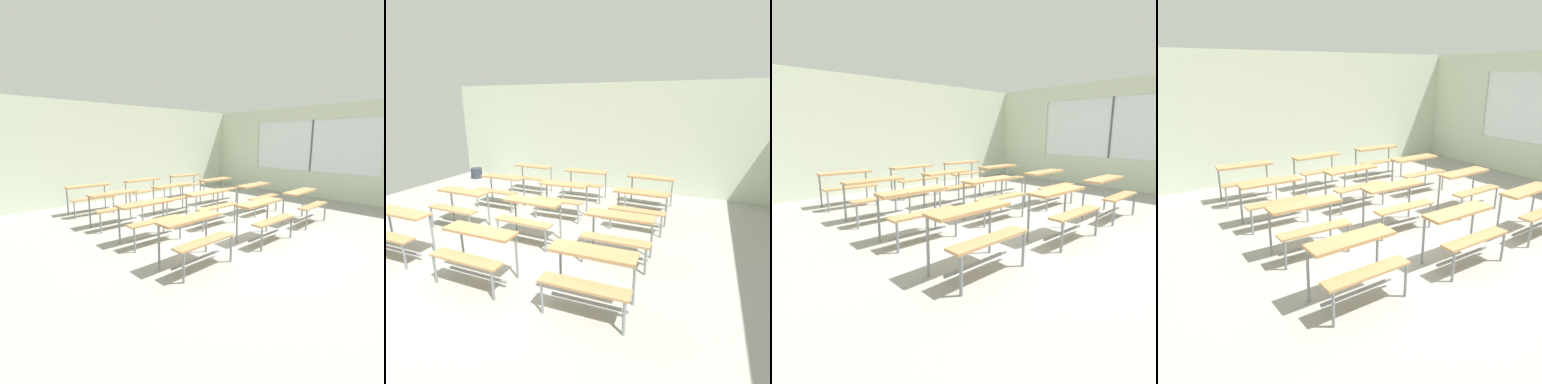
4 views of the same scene
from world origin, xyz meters
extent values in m
cube|color=#9E9E99|center=(0.00, 0.00, -0.03)|extent=(10.00, 9.00, 0.05)
cube|color=beige|center=(0.00, 4.50, 1.50)|extent=(10.00, 0.12, 3.00)
cube|color=beige|center=(5.00, 3.55, 1.70)|extent=(0.12, 1.90, 1.70)
cube|color=tan|center=(-1.56, -0.81, 0.72)|extent=(1.11, 0.35, 0.04)
cube|color=tan|center=(-1.55, -1.13, 0.44)|extent=(1.10, 0.25, 0.03)
cylinder|color=gray|center=(-2.06, -0.69, 0.36)|extent=(0.04, 0.04, 0.72)
cylinder|color=gray|center=(-1.06, -0.66, 0.36)|extent=(0.04, 0.04, 0.72)
cylinder|color=gray|center=(-2.05, -1.24, 0.22)|extent=(0.04, 0.04, 0.44)
cylinder|color=gray|center=(-1.05, -1.21, 0.22)|extent=(0.04, 0.04, 0.44)
cube|color=gray|center=(-1.56, -0.95, 0.10)|extent=(1.00, 0.06, 0.03)
cube|color=tan|center=(0.17, -0.87, 0.72)|extent=(1.10, 0.33, 0.04)
cube|color=tan|center=(0.17, -1.19, 0.44)|extent=(1.10, 0.23, 0.03)
cylinder|color=gray|center=(-0.34, -0.74, 0.36)|extent=(0.04, 0.04, 0.72)
cylinder|color=gray|center=(0.66, -0.73, 0.36)|extent=(0.04, 0.04, 0.72)
cylinder|color=gray|center=(-0.33, -1.29, 0.22)|extent=(0.04, 0.04, 0.44)
cylinder|color=gray|center=(0.67, -1.28, 0.22)|extent=(0.04, 0.04, 0.44)
cube|color=gray|center=(0.17, -1.01, 0.10)|extent=(1.00, 0.04, 0.03)
cube|color=tan|center=(1.85, -0.81, 0.72)|extent=(1.11, 0.37, 0.04)
cylinder|color=gray|center=(1.35, -0.69, 0.36)|extent=(0.04, 0.04, 0.72)
cylinder|color=gray|center=(2.35, -0.65, 0.36)|extent=(0.04, 0.04, 0.72)
cylinder|color=gray|center=(1.37, -1.24, 0.22)|extent=(0.04, 0.04, 0.44)
cube|color=gray|center=(1.86, -0.95, 0.10)|extent=(1.00, 0.07, 0.03)
cube|color=tan|center=(-1.50, 0.54, 0.72)|extent=(1.10, 0.33, 0.04)
cube|color=tan|center=(-1.50, 0.22, 0.44)|extent=(1.10, 0.23, 0.03)
cylinder|color=gray|center=(-2.00, 0.68, 0.36)|extent=(0.04, 0.04, 0.72)
cylinder|color=gray|center=(-1.00, 0.67, 0.36)|extent=(0.04, 0.04, 0.72)
cylinder|color=gray|center=(-2.00, 0.13, 0.22)|extent=(0.04, 0.04, 0.44)
cylinder|color=gray|center=(-1.00, 0.12, 0.22)|extent=(0.04, 0.04, 0.44)
cube|color=gray|center=(-1.50, 0.40, 0.10)|extent=(1.00, 0.04, 0.03)
cube|color=tan|center=(0.15, 0.55, 0.72)|extent=(1.11, 0.34, 0.04)
cube|color=tan|center=(0.15, 0.23, 0.44)|extent=(1.10, 0.24, 0.03)
cylinder|color=gray|center=(-0.35, 0.70, 0.36)|extent=(0.04, 0.04, 0.72)
cylinder|color=gray|center=(0.65, 0.68, 0.36)|extent=(0.04, 0.04, 0.72)
cylinder|color=gray|center=(-0.36, 0.15, 0.22)|extent=(0.04, 0.04, 0.44)
cylinder|color=gray|center=(0.64, 0.13, 0.22)|extent=(0.04, 0.04, 0.44)
cube|color=gray|center=(0.15, 0.41, 0.10)|extent=(1.00, 0.05, 0.03)
cube|color=tan|center=(1.83, 0.49, 0.72)|extent=(1.11, 0.35, 0.04)
cube|color=tan|center=(1.84, 0.17, 0.44)|extent=(1.11, 0.25, 0.03)
cylinder|color=gray|center=(1.33, 0.62, 0.36)|extent=(0.04, 0.04, 0.72)
cylinder|color=gray|center=(2.33, 0.65, 0.36)|extent=(0.04, 0.04, 0.72)
cylinder|color=gray|center=(1.35, 0.07, 0.22)|extent=(0.04, 0.04, 0.44)
cylinder|color=gray|center=(2.35, 0.10, 0.22)|extent=(0.04, 0.04, 0.44)
cube|color=gray|center=(1.84, 0.35, 0.10)|extent=(1.00, 0.06, 0.03)
cube|color=tan|center=(-1.51, 1.88, 0.72)|extent=(1.10, 0.32, 0.04)
cube|color=tan|center=(-1.51, 1.56, 0.44)|extent=(1.10, 0.22, 0.03)
cylinder|color=gray|center=(-2.01, 2.02, 0.36)|extent=(0.04, 0.04, 0.72)
cylinder|color=gray|center=(-1.01, 2.02, 0.36)|extent=(0.04, 0.04, 0.72)
cylinder|color=gray|center=(-2.01, 1.47, 0.22)|extent=(0.04, 0.04, 0.44)
cylinder|color=gray|center=(-1.01, 1.47, 0.22)|extent=(0.04, 0.04, 0.44)
cube|color=gray|center=(-1.51, 1.74, 0.10)|extent=(1.00, 0.03, 0.03)
cube|color=tan|center=(0.15, 1.86, 0.72)|extent=(1.11, 0.36, 0.04)
cube|color=tan|center=(0.16, 1.54, 0.44)|extent=(1.11, 0.26, 0.03)
cylinder|color=gray|center=(-0.36, 1.98, 0.36)|extent=(0.04, 0.04, 0.72)
cylinder|color=gray|center=(0.64, 2.02, 0.36)|extent=(0.04, 0.04, 0.72)
cylinder|color=gray|center=(-0.34, 1.43, 0.22)|extent=(0.04, 0.04, 0.44)
cylinder|color=gray|center=(0.66, 1.47, 0.22)|extent=(0.04, 0.04, 0.44)
cube|color=gray|center=(0.15, 1.72, 0.10)|extent=(1.00, 0.07, 0.03)
cube|color=tan|center=(1.86, 1.91, 0.72)|extent=(1.10, 0.33, 0.04)
cube|color=tan|center=(1.86, 1.59, 0.44)|extent=(1.10, 0.23, 0.03)
cylinder|color=gray|center=(1.36, 2.05, 0.36)|extent=(0.04, 0.04, 0.72)
cylinder|color=gray|center=(2.36, 2.05, 0.36)|extent=(0.04, 0.04, 0.72)
cylinder|color=gray|center=(1.36, 1.50, 0.22)|extent=(0.04, 0.04, 0.44)
cylinder|color=gray|center=(2.36, 1.50, 0.22)|extent=(0.04, 0.04, 0.44)
cube|color=gray|center=(1.86, 1.77, 0.10)|extent=(1.00, 0.04, 0.03)
cube|color=tan|center=(-1.52, 3.29, 0.72)|extent=(1.11, 0.37, 0.04)
cube|color=tan|center=(-1.54, 2.97, 0.44)|extent=(1.11, 0.27, 0.03)
cylinder|color=gray|center=(-2.02, 3.45, 0.36)|extent=(0.04, 0.04, 0.72)
cylinder|color=gray|center=(-1.02, 3.41, 0.36)|extent=(0.04, 0.04, 0.72)
cylinder|color=gray|center=(-2.04, 2.90, 0.22)|extent=(0.04, 0.04, 0.44)
cylinder|color=gray|center=(-1.04, 2.86, 0.22)|extent=(0.04, 0.04, 0.44)
cube|color=gray|center=(-1.53, 3.15, 0.10)|extent=(1.00, 0.07, 0.03)
cube|color=tan|center=(0.12, 3.27, 0.72)|extent=(1.11, 0.36, 0.04)
cube|color=tan|center=(0.13, 2.95, 0.44)|extent=(1.11, 0.26, 0.03)
cylinder|color=gray|center=(-0.38, 3.39, 0.36)|extent=(0.04, 0.04, 0.72)
cylinder|color=gray|center=(0.62, 3.43, 0.36)|extent=(0.04, 0.04, 0.72)
cylinder|color=gray|center=(-0.36, 2.84, 0.22)|extent=(0.04, 0.04, 0.44)
cylinder|color=gray|center=(0.64, 2.88, 0.22)|extent=(0.04, 0.04, 0.44)
cube|color=gray|center=(0.13, 3.13, 0.10)|extent=(1.00, 0.07, 0.03)
cube|color=tan|center=(1.81, 3.29, 0.72)|extent=(1.12, 0.38, 0.04)
cube|color=tan|center=(1.79, 2.97, 0.44)|extent=(1.11, 0.28, 0.03)
cylinder|color=gray|center=(1.32, 3.45, 0.36)|extent=(0.04, 0.04, 0.72)
cylinder|color=gray|center=(2.32, 3.40, 0.36)|extent=(0.04, 0.04, 0.72)
cylinder|color=gray|center=(1.29, 2.90, 0.22)|extent=(0.04, 0.04, 0.44)
cylinder|color=gray|center=(2.29, 2.85, 0.22)|extent=(0.04, 0.04, 0.44)
cube|color=gray|center=(1.80, 3.15, 0.10)|extent=(1.00, 0.08, 0.03)
camera|label=1|loc=(-4.31, -3.95, 1.92)|focal=26.33mm
camera|label=2|loc=(2.99, -3.87, 2.46)|focal=27.87mm
camera|label=3|loc=(-3.80, -3.30, 1.60)|focal=28.00mm
camera|label=4|loc=(-3.66, -4.08, 2.58)|focal=34.69mm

